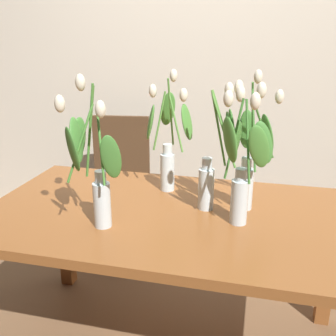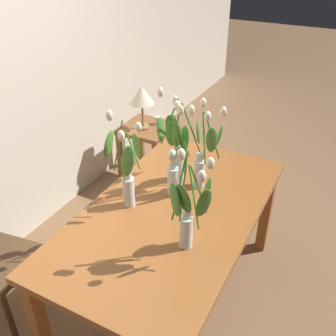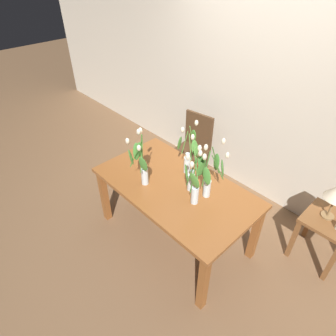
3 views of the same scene
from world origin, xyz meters
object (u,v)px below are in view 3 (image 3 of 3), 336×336
at_px(tulip_vase_0, 188,154).
at_px(side_table, 326,228).
at_px(tulip_vase_2, 141,164).
at_px(tulip_vase_4, 193,188).
at_px(tulip_vase_3, 195,173).
at_px(dining_table, 175,192).
at_px(dining_chair, 194,145).
at_px(tulip_vase_1, 211,178).

distance_m(tulip_vase_0, side_table, 1.51).
relative_size(tulip_vase_2, tulip_vase_4, 1.09).
bearing_deg(side_table, tulip_vase_3, -141.87).
distance_m(dining_table, side_table, 1.50).
bearing_deg(dining_chair, tulip_vase_0, -52.75).
bearing_deg(tulip_vase_3, tulip_vase_2, -146.27).
bearing_deg(tulip_vase_2, tulip_vase_3, 33.73).
xyz_separation_m(tulip_vase_3, tulip_vase_4, (0.11, -0.14, -0.02)).
height_order(tulip_vase_1, tulip_vase_3, tulip_vase_1).
xyz_separation_m(tulip_vase_0, tulip_vase_4, (0.36, -0.31, -0.03)).
bearing_deg(side_table, tulip_vase_1, -139.62).
bearing_deg(tulip_vase_3, tulip_vase_0, 145.96).
bearing_deg(tulip_vase_2, tulip_vase_0, 69.07).
xyz_separation_m(dining_table, dining_chair, (-0.59, 0.93, -0.12)).
bearing_deg(tulip_vase_1, tulip_vase_4, -99.72).
relative_size(tulip_vase_3, dining_chair, 0.59).
bearing_deg(tulip_vase_0, side_table, 26.29).
height_order(tulip_vase_2, side_table, tulip_vase_2).
xyz_separation_m(tulip_vase_2, tulip_vase_3, (0.43, 0.29, -0.02)).
xyz_separation_m(tulip_vase_4, side_table, (0.91, 0.94, -0.50)).
height_order(dining_chair, side_table, dining_chair).
bearing_deg(tulip_vase_2, dining_table, 40.82).
bearing_deg(tulip_vase_3, dining_table, -157.97).
distance_m(tulip_vase_4, side_table, 1.40).
height_order(tulip_vase_3, side_table, tulip_vase_3).
height_order(dining_table, side_table, dining_table).
relative_size(tulip_vase_1, side_table, 1.05).
relative_size(tulip_vase_0, dining_chair, 0.61).
xyz_separation_m(dining_chair, side_table, (1.79, -0.05, -0.09)).
bearing_deg(dining_chair, tulip_vase_4, -48.51).
xyz_separation_m(tulip_vase_1, tulip_vase_3, (-0.14, -0.05, 0.00)).
height_order(tulip_vase_2, tulip_vase_4, tulip_vase_2).
bearing_deg(tulip_vase_1, side_table, 40.38).
distance_m(tulip_vase_2, tulip_vase_4, 0.56).
xyz_separation_m(tulip_vase_2, side_table, (1.45, 1.09, -0.54)).
xyz_separation_m(tulip_vase_1, side_table, (0.88, 0.75, -0.52)).
height_order(tulip_vase_1, dining_chair, tulip_vase_1).
relative_size(dining_table, side_table, 2.91).
relative_size(tulip_vase_0, tulip_vase_2, 0.97).
relative_size(tulip_vase_0, tulip_vase_1, 0.98).
height_order(tulip_vase_1, tulip_vase_4, tulip_vase_1).
relative_size(tulip_vase_1, tulip_vase_4, 1.08).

